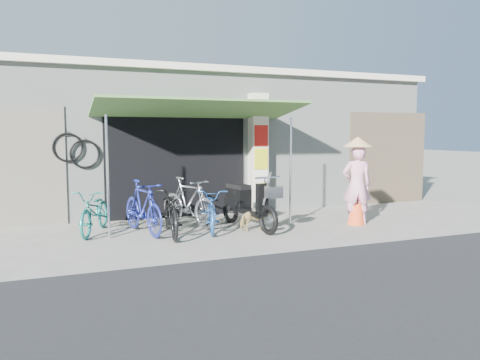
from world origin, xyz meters
name	(u,v)px	position (x,y,z in m)	size (l,w,h in m)	color
ground	(268,234)	(0.00, 0.00, 0.00)	(80.00, 80.00, 0.00)	gray
road_strip	(437,313)	(0.00, -4.50, 0.01)	(80.00, 6.00, 0.01)	#29292B
bicycle_shop	(196,139)	(0.00, 5.09, 1.83)	(12.30, 5.30, 3.66)	#A6ACA4
shop_pillar	(258,154)	(0.85, 2.45, 1.50)	(0.42, 0.44, 3.00)	beige
awning	(200,110)	(-0.90, 1.63, 2.51)	(4.60, 1.88, 2.72)	#426E31
neighbour_right	(387,158)	(5.00, 2.59, 1.30)	(2.60, 0.06, 2.60)	brown
neighbour_left	(0,167)	(-5.00, 2.59, 1.30)	(2.60, 0.06, 2.60)	#6B665B
bike_teal	(95,211)	(-3.20, 1.30, 0.45)	(0.60, 1.72, 0.91)	#1A786C
bike_blue	(143,207)	(-2.31, 0.94, 0.54)	(0.51, 1.79, 1.08)	navy
bike_black	(171,211)	(-1.82, 0.58, 0.49)	(0.65, 1.85, 0.97)	black
bike_silver	(188,202)	(-1.26, 1.35, 0.53)	(0.50, 1.77, 1.06)	#BBBBC0
bike_navy	(211,209)	(-0.95, 0.71, 0.45)	(0.59, 1.70, 0.89)	#1E498B
street_dog	(255,219)	(-0.13, 0.31, 0.26)	(0.28, 0.62, 0.53)	tan
moped	(247,204)	(-0.18, 0.65, 0.53)	(0.69, 2.04, 1.16)	black
nun	(357,182)	(2.24, 0.18, 0.95)	(0.75, 0.64, 1.94)	pink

